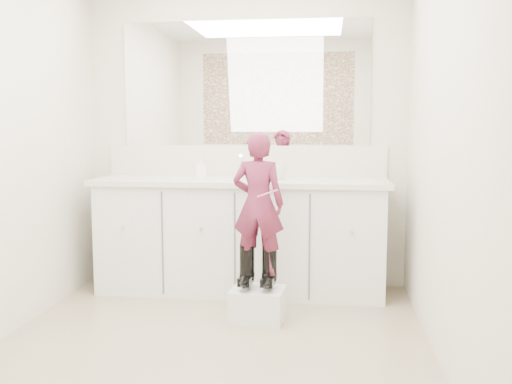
# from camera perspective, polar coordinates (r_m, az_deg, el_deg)

# --- Properties ---
(floor) EXTENTS (3.00, 3.00, 0.00)m
(floor) POSITION_cam_1_polar(r_m,az_deg,el_deg) (3.46, -4.76, -15.53)
(floor) COLOR #897E5A
(floor) RESTS_ON ground
(wall_back) EXTENTS (2.60, 0.00, 2.60)m
(wall_back) POSITION_cam_1_polar(r_m,az_deg,el_deg) (4.68, -1.07, 5.40)
(wall_back) COLOR beige
(wall_back) RESTS_ON floor
(wall_front) EXTENTS (2.60, 0.00, 2.60)m
(wall_front) POSITION_cam_1_polar(r_m,az_deg,el_deg) (1.77, -15.29, 3.01)
(wall_front) COLOR beige
(wall_front) RESTS_ON floor
(wall_right) EXTENTS (0.00, 3.00, 3.00)m
(wall_right) POSITION_cam_1_polar(r_m,az_deg,el_deg) (3.19, 18.57, 4.44)
(wall_right) COLOR beige
(wall_right) RESTS_ON floor
(vanity_cabinet) EXTENTS (2.20, 0.55, 0.85)m
(vanity_cabinet) POSITION_cam_1_polar(r_m,az_deg,el_deg) (4.49, -1.56, -4.62)
(vanity_cabinet) COLOR silver
(vanity_cabinet) RESTS_ON floor
(countertop) EXTENTS (2.28, 0.58, 0.04)m
(countertop) POSITION_cam_1_polar(r_m,az_deg,el_deg) (4.41, -1.61, 1.02)
(countertop) COLOR beige
(countertop) RESTS_ON vanity_cabinet
(backsplash) EXTENTS (2.28, 0.03, 0.25)m
(backsplash) POSITION_cam_1_polar(r_m,az_deg,el_deg) (4.67, -1.09, 3.12)
(backsplash) COLOR beige
(backsplash) RESTS_ON countertop
(mirror) EXTENTS (2.00, 0.02, 1.00)m
(mirror) POSITION_cam_1_polar(r_m,az_deg,el_deg) (4.68, -1.11, 10.79)
(mirror) COLOR white
(mirror) RESTS_ON wall_back
(dot_panel) EXTENTS (2.00, 0.01, 1.20)m
(dot_panel) POSITION_cam_1_polar(r_m,az_deg,el_deg) (1.81, -15.62, 17.43)
(dot_panel) COLOR #472819
(dot_panel) RESTS_ON wall_front
(faucet) EXTENTS (0.08, 0.08, 0.10)m
(faucet) POSITION_cam_1_polar(r_m,az_deg,el_deg) (4.57, -1.29, 2.10)
(faucet) COLOR silver
(faucet) RESTS_ON countertop
(cup) EXTENTS (0.12, 0.12, 0.11)m
(cup) POSITION_cam_1_polar(r_m,az_deg,el_deg) (4.41, 2.32, 1.97)
(cup) COLOR beige
(cup) RESTS_ON countertop
(soap_bottle) EXTENTS (0.09, 0.09, 0.17)m
(soap_bottle) POSITION_cam_1_polar(r_m,az_deg,el_deg) (4.53, -5.55, 2.45)
(soap_bottle) COLOR white
(soap_bottle) RESTS_ON countertop
(step_stool) EXTENTS (0.37, 0.31, 0.22)m
(step_stool) POSITION_cam_1_polar(r_m,az_deg,el_deg) (3.89, 0.18, -11.22)
(step_stool) COLOR silver
(step_stool) RESTS_ON floor
(boot_left) EXTENTS (0.12, 0.20, 0.29)m
(boot_left) POSITION_cam_1_polar(r_m,az_deg,el_deg) (3.85, -0.90, -7.47)
(boot_left) COLOR black
(boot_left) RESTS_ON step_stool
(boot_right) EXTENTS (0.12, 0.20, 0.29)m
(boot_right) POSITION_cam_1_polar(r_m,az_deg,el_deg) (3.83, 1.34, -7.54)
(boot_right) COLOR black
(boot_right) RESTS_ON step_stool
(toddler) EXTENTS (0.36, 0.25, 0.94)m
(toddler) POSITION_cam_1_polar(r_m,az_deg,el_deg) (3.75, 0.22, -1.18)
(toddler) COLOR #A8335C
(toddler) RESTS_ON step_stool
(toothbrush) EXTENTS (0.14, 0.02, 0.06)m
(toothbrush) POSITION_cam_1_polar(r_m,az_deg,el_deg) (3.66, 1.16, -0.14)
(toothbrush) COLOR #DD5698
(toothbrush) RESTS_ON toddler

